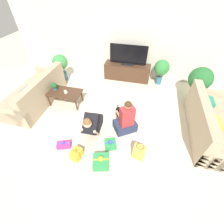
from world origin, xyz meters
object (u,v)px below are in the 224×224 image
at_px(gift_box_d, 76,154).
at_px(sofa_right, 211,124).
at_px(potted_plant_back_right, 161,69).
at_px(gift_bag_a, 139,152).
at_px(sofa_left, 36,94).
at_px(mug, 66,92).
at_px(person_kneeling, 93,124).
at_px(tv_console, 127,72).
at_px(gift_box_c, 110,144).
at_px(coffee_table, 64,93).
at_px(gift_box_a, 101,162).
at_px(potted_plant_corner_right, 200,80).
at_px(person_sitting, 126,120).
at_px(tabletop_plant, 54,86).
at_px(dog, 119,112).
at_px(tv, 128,56).
at_px(gift_box_b, 64,145).
at_px(potted_plant_corner_left, 61,64).

bearing_deg(gift_box_d, sofa_right, 26.11).
relative_size(potted_plant_back_right, gift_bag_a, 2.03).
height_order(sofa_left, mug, sofa_left).
distance_m(sofa_right, person_kneeling, 2.80).
bearing_deg(tv_console, gift_box_c, -87.46).
relative_size(sofa_left, gift_box_d, 7.09).
distance_m(coffee_table, mug, 0.14).
height_order(potted_plant_back_right, gift_box_d, potted_plant_back_right).
bearing_deg(gift_box_a, potted_plant_corner_right, 52.61).
distance_m(sofa_right, potted_plant_corner_right, 1.43).
relative_size(sofa_left, person_sitting, 2.18).
bearing_deg(sofa_right, tabletop_plant, 86.53).
bearing_deg(gift_bag_a, gift_box_d, -166.48).
distance_m(dog, gift_box_a, 1.40).
xyz_separation_m(sofa_right, person_kneeling, (-2.72, -0.67, 0.03)).
xyz_separation_m(tv_console, potted_plant_back_right, (1.15, -0.05, 0.29)).
xyz_separation_m(tv, person_kneeling, (-0.37, -2.72, -0.53)).
height_order(coffee_table, tv, tv).
xyz_separation_m(gift_box_b, gift_box_c, (1.03, 0.26, 0.01)).
bearing_deg(coffee_table, gift_box_d, -57.49).
xyz_separation_m(person_kneeling, gift_bag_a, (1.15, -0.42, -0.13)).
distance_m(potted_plant_corner_left, gift_box_c, 3.43).
bearing_deg(sofa_left, potted_plant_corner_left, 174.00).
height_order(potted_plant_back_right, mug, potted_plant_back_right).
bearing_deg(sofa_right, gift_bag_a, 124.77).
bearing_deg(gift_box_a, person_kneeling, 119.21).
bearing_deg(tv_console, dog, -86.23).
bearing_deg(tv_console, tabletop_plant, -135.30).
height_order(sofa_left, potted_plant_back_right, sofa_left).
xyz_separation_m(gift_box_a, tabletop_plant, (-1.88, 1.69, 0.44)).
distance_m(potted_plant_back_right, gift_bag_a, 3.13).
bearing_deg(gift_box_b, dog, 48.66).
relative_size(sofa_left, coffee_table, 2.10).
bearing_deg(sofa_left, tv, 129.53).
bearing_deg(person_sitting, tv_console, -114.95).
relative_size(coffee_table, dog, 2.05).
bearing_deg(gift_box_d, potted_plant_corner_left, 121.44).
relative_size(person_kneeling, person_sitting, 0.83).
bearing_deg(person_kneeling, coffee_table, 140.46).
bearing_deg(coffee_table, tabletop_plant, 172.49).
xyz_separation_m(sofa_right, gift_box_b, (-3.25, -1.21, -0.24)).
xyz_separation_m(tv_console, mug, (-1.44, -1.89, 0.19)).
relative_size(potted_plant_corner_right, gift_box_d, 3.54).
height_order(tv_console, potted_plant_corner_left, potted_plant_corner_left).
height_order(tv, potted_plant_back_right, tv).
relative_size(dog, gift_box_c, 1.43).
bearing_deg(gift_box_c, gift_bag_a, -11.56).
xyz_separation_m(sofa_left, tv, (2.39, 1.97, 0.56)).
bearing_deg(coffee_table, person_kneeling, -37.48).
distance_m(tv, person_kneeling, 2.80).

